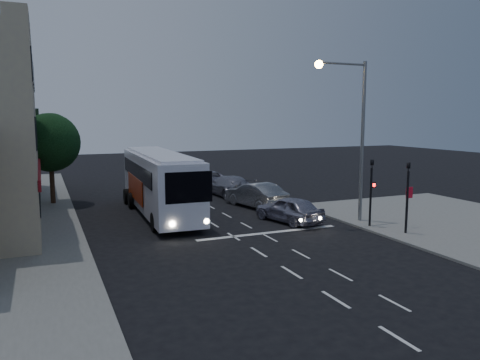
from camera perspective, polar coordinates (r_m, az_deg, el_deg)
name	(u,v)px	position (r m, az deg, el deg)	size (l,w,h in m)	color
ground	(250,247)	(22.23, 1.18, -8.12)	(120.00, 120.00, 0.00)	black
road_markings	(246,229)	(25.66, 0.75, -5.94)	(8.00, 30.55, 0.01)	silver
tour_bus	(159,181)	(29.50, -9.80, -0.12)	(3.10, 12.72, 3.88)	white
car_suv	(289,209)	(27.21, 6.02, -3.56)	(1.80, 4.47, 1.52)	#9593A7
car_sedan_a	(256,195)	(31.53, 1.92, -1.83)	(1.77, 5.07, 1.67)	gray
car_sedan_b	(228,186)	(36.03, -1.43, -0.69)	(2.22, 5.46, 1.58)	gray
car_sedan_c	(204,179)	(40.27, -4.37, 0.12)	(2.49, 5.41, 1.50)	gray
traffic_signal_main	(371,184)	(26.33, 15.72, -0.53)	(0.25, 0.35, 4.10)	black
traffic_signal_side	(408,189)	(25.31, 19.76, -1.02)	(0.18, 0.15, 4.10)	black
regulatory_sign	(409,200)	(26.81, 19.85, -2.34)	(0.45, 0.12, 2.20)	slate
streetlight	(353,123)	(27.05, 13.66, 6.80)	(3.32, 0.44, 9.00)	slate
street_tree	(50,140)	(34.55, -22.18, 4.56)	(4.00, 4.00, 6.20)	black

